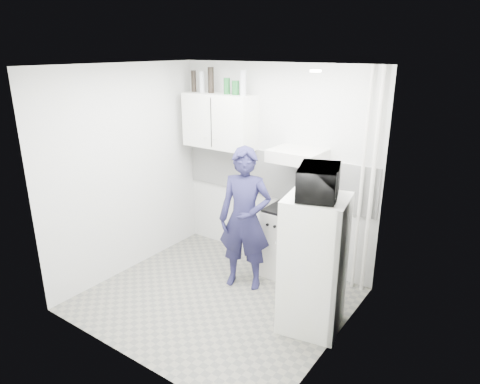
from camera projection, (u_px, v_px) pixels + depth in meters
The scene contains 23 objects.
floor at pixel (217, 299), 4.95m from camera, with size 2.80×2.80×0.00m, color slate.
ceiling at pixel (212, 65), 4.12m from camera, with size 2.80×2.80×0.00m, color white.
wall_back at pixel (275, 167), 5.50m from camera, with size 2.80×2.80×0.00m, color silver.
wall_left at pixel (126, 172), 5.30m from camera, with size 2.60×2.60×0.00m, color silver.
wall_right at pixel (339, 222), 3.77m from camera, with size 2.60×2.60×0.00m, color silver.
person at pixel (245, 219), 5.00m from camera, with size 0.63×0.41×1.72m, color #1D1B3E.
stove at pixel (289, 242), 5.38m from camera, with size 0.54×0.54×0.87m, color silver.
fridge at pixel (314, 264), 4.27m from camera, with size 0.59×0.59×1.42m, color white.
stove_top at pixel (290, 209), 5.24m from camera, with size 0.52×0.52×0.03m, color black.
saucepan at pixel (286, 204), 5.23m from camera, with size 0.16×0.16×0.09m, color silver.
microwave at pixel (319, 182), 4.00m from camera, with size 0.37×0.54×0.30m, color black.
bottle_a at pixel (194, 81), 5.67m from camera, with size 0.06×0.06×0.28m, color black.
bottle_b at pixel (202, 82), 5.60m from camera, with size 0.07×0.07×0.27m, color #B2B7BC.
bottle_c at pixel (211, 80), 5.51m from camera, with size 0.08×0.08×0.33m, color black.
canister_a at pixel (227, 86), 5.39m from camera, with size 0.08×0.08×0.20m, color #144C1E.
canister_b at pixel (236, 88), 5.32m from camera, with size 0.09×0.09×0.18m, color #144C1E.
bottle_e at pixel (243, 83), 5.23m from camera, with size 0.08×0.08×0.30m, color #B2B7BC.
upper_cabinet at pixel (220, 121), 5.60m from camera, with size 1.00×0.35×0.70m, color white.
range_hood at pixel (298, 155), 4.98m from camera, with size 0.60×0.50×0.14m, color silver.
backsplash at pixel (274, 175), 5.53m from camera, with size 2.74×0.03×0.60m, color white.
pipe_a at pixel (372, 187), 4.74m from camera, with size 0.05×0.05×2.60m, color silver.
pipe_b at pixel (361, 185), 4.80m from camera, with size 0.04×0.04×2.60m, color silver.
ceiling_spot_fixture at pixel (316, 71), 3.74m from camera, with size 0.10×0.10×0.02m, color white.
Camera 1 is at (2.69, -3.36, 2.77)m, focal length 32.00 mm.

